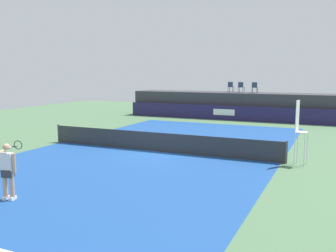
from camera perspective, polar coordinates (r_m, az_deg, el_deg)
ground_plane at (r=21.59m, az=1.85°, el=-2.33°), size 48.00×48.00×0.00m
court_inner at (r=18.90m, az=-1.64°, el=-3.83°), size 12.00×22.00×0.00m
sponsor_wall at (r=31.37m, az=9.20°, el=1.95°), size 18.00×0.22×1.20m
spectator_platform at (r=33.06m, az=10.04°, el=3.12°), size 18.00×2.80×2.20m
spectator_chair_far_left at (r=33.22m, az=9.47°, el=5.91°), size 0.46×0.46×0.89m
spectator_chair_left at (r=32.73m, az=10.97°, el=5.84°), size 0.46×0.46×0.89m
spectator_chair_center at (r=32.42m, az=12.96°, el=5.76°), size 0.46×0.46×0.89m
umpire_chair at (r=16.87m, az=19.20°, el=-0.27°), size 0.51×0.51×2.76m
tennis_net at (r=18.81m, az=-1.64°, el=-2.43°), size 12.40×0.02×0.95m
net_post_near at (r=22.19m, az=-16.20°, el=-1.06°), size 0.10×0.10×1.00m
net_post_far at (r=17.08m, az=17.46°, el=-3.80°), size 0.10×0.10×1.00m
tennis_player at (r=12.68m, az=-23.01°, el=-6.03°), size 0.88×1.11×1.77m
tennis_ball at (r=25.96m, az=-0.62°, el=-0.47°), size 0.07×0.07×0.07m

